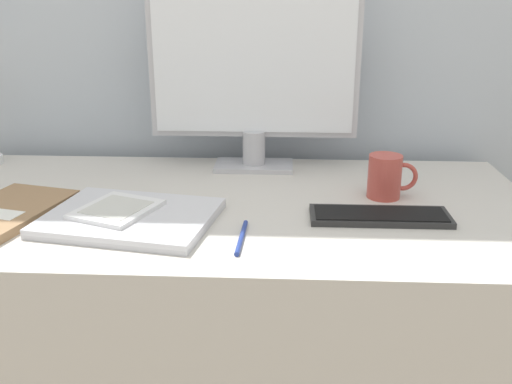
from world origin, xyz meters
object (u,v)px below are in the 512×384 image
monitor (254,71)px  pen (241,237)px  notebook (7,211)px  laptop (130,218)px  coffee_mug (386,176)px  ereader (117,209)px  keyboard (380,216)px

monitor → pen: 0.51m
notebook → pen: notebook is taller
laptop → notebook: bearing=174.7°
notebook → monitor: bearing=36.3°
laptop → coffee_mug: (0.52, 0.17, 0.04)m
pen → coffee_mug: bearing=39.2°
ereader → pen: (0.25, -0.08, -0.02)m
ereader → coffee_mug: size_ratio=1.75×
ereader → notebook: (-0.23, 0.02, -0.02)m
keyboard → ereader: (-0.52, -0.04, 0.02)m
keyboard → coffee_mug: coffee_mug is taller
laptop → notebook: 0.26m
ereader → pen: ereader is taller
laptop → notebook: same height
laptop → ereader: size_ratio=1.89×
laptop → ereader: ereader is taller
ereader → notebook: bearing=175.5°
keyboard → laptop: laptop is taller
monitor → notebook: (-0.48, -0.35, -0.24)m
monitor → laptop: monitor is taller
keyboard → coffee_mug: size_ratio=2.56×
notebook → pen: bearing=-11.3°
ereader → notebook: size_ratio=0.64×
notebook → ereader: bearing=-4.5°
monitor → notebook: 0.64m
ereader → coffee_mug: (0.55, 0.17, 0.02)m
laptop → coffee_mug: coffee_mug is taller
monitor → pen: (0.00, -0.45, -0.24)m
ereader → pen: 0.26m
coffee_mug → keyboard: bearing=-103.1°
laptop → notebook: size_ratio=1.21×
notebook → coffee_mug: coffee_mug is taller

